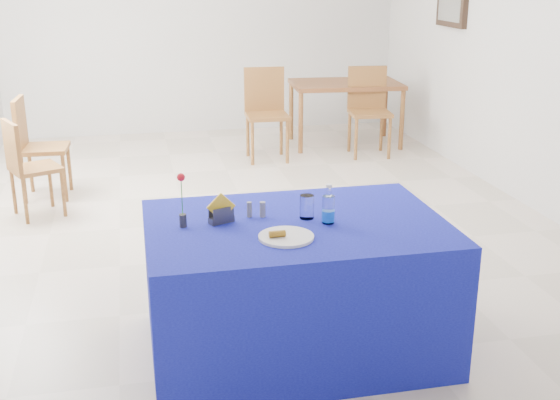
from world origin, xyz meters
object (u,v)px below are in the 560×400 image
at_px(chair_bg_right, 368,104).
at_px(water_bottle, 328,210).
at_px(blue_table, 296,286).
at_px(chair_win_a, 25,162).
at_px(oak_table, 346,89).
at_px(chair_bg_left, 266,107).
at_px(plate, 286,237).
at_px(chair_win_b, 34,141).

bearing_deg(chair_bg_right, water_bottle, -105.64).
relative_size(blue_table, chair_win_a, 1.89).
bearing_deg(oak_table, chair_bg_left, -158.35).
relative_size(water_bottle, chair_bg_left, 0.21).
relative_size(plate, chair_win_b, 0.30).
bearing_deg(chair_win_a, blue_table, -170.50).
bearing_deg(blue_table, oak_table, 69.56).
xyz_separation_m(water_bottle, chair_bg_left, (0.48, 4.18, -0.25)).
bearing_deg(blue_table, chair_bg_left, 81.17).
bearing_deg(chair_bg_right, plate, -107.89).
distance_m(oak_table, chair_win_a, 3.93).
relative_size(chair_bg_left, chair_bg_right, 1.02).
xyz_separation_m(chair_win_a, chair_win_b, (0.01, 0.56, 0.05)).
height_order(plate, blue_table, plate).
xyz_separation_m(chair_bg_right, chair_win_b, (-3.53, -0.90, -0.03)).
distance_m(water_bottle, chair_win_b, 3.74).
distance_m(blue_table, chair_win_b, 3.61).
bearing_deg(chair_bg_left, chair_win_b, -155.72).
relative_size(blue_table, oak_table, 1.21).
bearing_deg(water_bottle, oak_table, 71.58).
relative_size(blue_table, chair_bg_right, 1.62).
xyz_separation_m(water_bottle, chair_bg_right, (1.66, 4.12, -0.26)).
relative_size(oak_table, chair_win_b, 1.41).
bearing_deg(oak_table, chair_win_b, -158.06).
bearing_deg(chair_win_a, chair_bg_left, -81.35).
bearing_deg(chair_win_a, oak_table, -84.49).
relative_size(plate, blue_table, 0.18).
relative_size(water_bottle, chair_win_a, 0.25).
bearing_deg(plate, water_bottle, 32.58).
bearing_deg(chair_bg_left, plate, -97.52).
xyz_separation_m(oak_table, chair_bg_left, (-1.05, -0.42, -0.10)).
bearing_deg(oak_table, chair_bg_right, -75.08).
relative_size(water_bottle, chair_win_b, 0.23).
height_order(chair_bg_left, chair_win_a, chair_bg_left).
bearing_deg(chair_win_a, plate, -174.18).
distance_m(blue_table, oak_table, 4.86).
bearing_deg(oak_table, chair_win_a, -150.56).
relative_size(plate, oak_table, 0.21).
relative_size(chair_bg_left, chair_win_a, 1.18).
height_order(water_bottle, chair_win_b, water_bottle).
height_order(plate, water_bottle, water_bottle).
height_order(water_bottle, oak_table, water_bottle).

